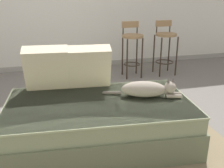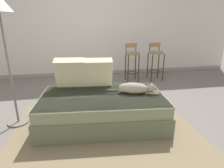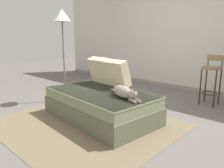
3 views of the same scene
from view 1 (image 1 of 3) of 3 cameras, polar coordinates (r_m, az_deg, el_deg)
The scene contains 9 objects.
ground_plane at distance 2.91m, azimuth -4.40°, elevation -8.26°, with size 16.00×16.00×0.00m, color #66605B.
wall_baseboard_trim at distance 4.93m, azimuth -9.09°, elevation 4.03°, with size 8.00×0.02×0.09m, color gray.
area_rug at distance 2.33m, azimuth -1.12°, elevation -16.10°, with size 2.39×2.07×0.01m, color #75664C.
couch at distance 2.47m, azimuth -2.81°, elevation -8.17°, with size 1.76×1.11×0.42m.
throw_pillow_corner at distance 2.66m, azimuth -14.01°, elevation 3.39°, with size 0.45×0.31×0.45m.
throw_pillow_middle at distance 2.66m, azimuth -4.90°, elevation 3.81°, with size 0.44×0.30×0.44m.
cat at distance 2.48m, azimuth 7.65°, elevation -1.10°, with size 0.72×0.31×0.19m.
bar_stool_near_window at distance 4.28m, azimuth 4.40°, elevation 8.88°, with size 0.34×0.34×0.89m.
bar_stool_by_doorway at distance 4.51m, azimuth 11.55°, elevation 8.90°, with size 0.34×0.34×0.89m.
Camera 1 is at (-0.43, -2.53, 1.37)m, focal length 42.00 mm.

